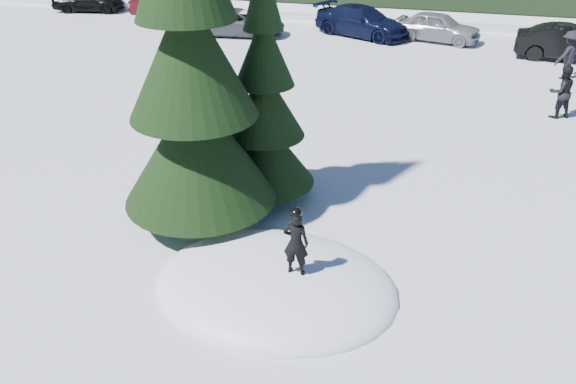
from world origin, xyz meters
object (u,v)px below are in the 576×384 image
(child_skier, at_px, (296,243))
(car_3, at_px, (362,21))
(car_4, at_px, (438,27))
(car_1, at_px, (168,5))
(car_2, at_px, (239,22))
(car_5, at_px, (570,43))
(adult_0, at_px, (561,92))
(adult_2, at_px, (568,55))
(spruce_tall, at_px, (191,71))
(spruce_short, at_px, (265,111))

(child_skier, distance_m, car_3, 19.68)
(car_4, bearing_deg, car_1, 98.73)
(child_skier, relative_size, car_1, 0.31)
(car_4, bearing_deg, car_3, 103.62)
(car_2, height_order, car_5, car_5)
(car_3, height_order, car_4, car_3)
(car_4, bearing_deg, adult_0, -140.55)
(car_1, xyz_separation_m, car_4, (14.40, -1.48, 0.00))
(adult_0, height_order, adult_2, adult_2)
(spruce_tall, bearing_deg, car_4, 77.01)
(car_5, bearing_deg, car_1, 86.55)
(adult_0, relative_size, car_4, 0.42)
(child_skier, distance_m, car_4, 19.57)
(car_3, bearing_deg, car_4, -66.84)
(car_1, height_order, car_2, car_1)
(child_skier, distance_m, adult_0, 12.01)
(child_skier, height_order, car_3, child_skier)
(child_skier, relative_size, car_3, 0.26)
(adult_0, height_order, car_1, adult_0)
(car_5, bearing_deg, adult_0, 175.80)
(adult_0, xyz_separation_m, car_1, (-18.52, 10.36, -0.16))
(spruce_short, xyz_separation_m, adult_0, (7.18, 7.34, -1.28))
(spruce_short, height_order, adult_0, spruce_short)
(car_2, bearing_deg, car_5, -98.04)
(child_skier, xyz_separation_m, adult_0, (5.58, 10.63, -0.27))
(car_2, bearing_deg, spruce_short, -163.88)
(car_2, bearing_deg, car_1, 54.41)
(car_3, bearing_deg, car_2, 128.45)
(spruce_tall, height_order, adult_2, spruce_tall)
(spruce_short, xyz_separation_m, car_5, (8.45, 14.43, -1.40))
(child_skier, distance_m, car_1, 24.66)
(adult_0, bearing_deg, car_2, -54.73)
(spruce_short, distance_m, car_4, 16.58)
(car_3, bearing_deg, adult_0, -115.40)
(spruce_tall, bearing_deg, spruce_short, 54.46)
(child_skier, relative_size, adult_2, 0.69)
(car_4, bearing_deg, child_skier, -169.71)
(child_skier, relative_size, adult_0, 0.75)
(car_2, bearing_deg, car_3, -82.15)
(car_2, xyz_separation_m, car_3, (5.72, 1.46, 0.08))
(car_1, relative_size, car_3, 0.84)
(child_skier, xyz_separation_m, car_4, (1.47, 19.51, -0.43))
(car_2, bearing_deg, child_skier, -163.27)
(adult_2, xyz_separation_m, car_4, (-4.90, 4.53, -0.23))
(adult_0, bearing_deg, spruce_short, 20.19)
(car_3, bearing_deg, spruce_tall, -157.65)
(child_skier, distance_m, car_2, 19.71)
(car_1, xyz_separation_m, car_5, (19.79, -3.28, 0.04))
(child_skier, relative_size, car_2, 0.28)
(adult_2, relative_size, car_1, 0.44)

